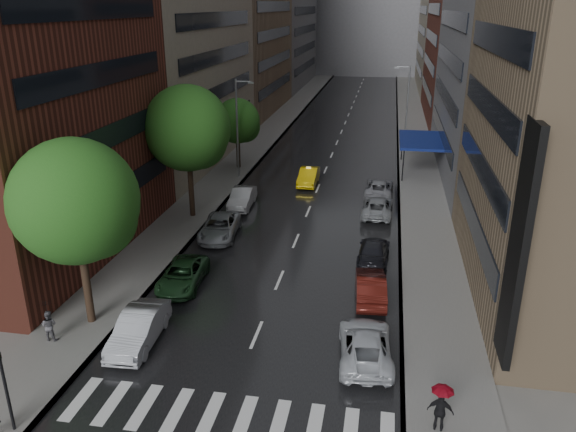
{
  "coord_description": "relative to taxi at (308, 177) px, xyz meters",
  "views": [
    {
      "loc": [
        5.76,
        -19.32,
        15.41
      ],
      "look_at": [
        0.0,
        12.91,
        3.0
      ],
      "focal_mm": 35.0,
      "sensor_mm": 36.0,
      "label": 1
    }
  ],
  "objects": [
    {
      "name": "building_far",
      "position": [
        1.0,
        88.95,
        15.25
      ],
      "size": [
        40.0,
        14.0,
        32.0
      ],
      "primitive_type": "cube",
      "color": "slate",
      "rests_on": "ground"
    },
    {
      "name": "tree_mid",
      "position": [
        -7.6,
        -9.81,
        6.16
      ],
      "size": [
        6.33,
        6.33,
        10.09
      ],
      "color": "#382619",
      "rests_on": "ground"
    },
    {
      "name": "buildings_right",
      "position": [
        15.99,
        27.65,
        14.29
      ],
      "size": [
        8.05,
        109.1,
        36.0
      ],
      "color": "#937A5B",
      "rests_on": "ground"
    },
    {
      "name": "awning",
      "position": [
        9.98,
        5.95,
        2.39
      ],
      "size": [
        4.0,
        8.0,
        3.12
      ],
      "color": "navy",
      "rests_on": "sidewalk_right"
    },
    {
      "name": "ground",
      "position": [
        1.0,
        -29.05,
        -0.75
      ],
      "size": [
        220.0,
        220.0,
        0.0
      ],
      "primitive_type": "plane",
      "color": "gray",
      "rests_on": "ground"
    },
    {
      "name": "street_lamp_left",
      "position": [
        -6.72,
        0.95,
        4.14
      ],
      "size": [
        1.74,
        0.22,
        9.0
      ],
      "color": "gray",
      "rests_on": "sidewalk_left"
    },
    {
      "name": "road",
      "position": [
        1.0,
        20.95,
        -0.74
      ],
      "size": [
        14.0,
        140.0,
        0.01
      ],
      "primitive_type": "cube",
      "color": "black",
      "rests_on": "ground"
    },
    {
      "name": "street_lamp_right",
      "position": [
        8.72,
        15.95,
        4.14
      ],
      "size": [
        1.74,
        0.22,
        9.0
      ],
      "color": "gray",
      "rests_on": "sidewalk_right"
    },
    {
      "name": "tree_near",
      "position": [
        -7.6,
        -25.47,
        5.89
      ],
      "size": [
        6.09,
        6.09,
        9.7
      ],
      "color": "#382619",
      "rests_on": "ground"
    },
    {
      "name": "ped_red_umbrella",
      "position": [
        9.41,
        -30.44,
        0.58
      ],
      "size": [
        1.04,
        0.82,
        2.01
      ],
      "color": "black",
      "rests_on": "sidewalk_right"
    },
    {
      "name": "sidewalk_left",
      "position": [
        -8.0,
        20.95,
        -0.67
      ],
      "size": [
        4.0,
        140.0,
        0.15
      ],
      "primitive_type": "cube",
      "color": "gray",
      "rests_on": "ground"
    },
    {
      "name": "crosswalk",
      "position": [
        1.2,
        -31.05,
        -0.74
      ],
      "size": [
        13.15,
        2.8,
        0.01
      ],
      "color": "silver",
      "rests_on": "ground"
    },
    {
      "name": "parked_cars_left",
      "position": [
        -4.4,
        -17.01,
        -0.01
      ],
      "size": [
        2.85,
        24.62,
        1.6
      ],
      "color": "#B3B6BD",
      "rests_on": "ground"
    },
    {
      "name": "sidewalk_right",
      "position": [
        10.0,
        20.95,
        -0.67
      ],
      "size": [
        4.0,
        140.0,
        0.15
      ],
      "primitive_type": "cube",
      "color": "gray",
      "rests_on": "ground"
    },
    {
      "name": "ped_black_umbrella",
      "position": [
        -8.67,
        -27.42,
        0.65
      ],
      "size": [
        0.96,
        0.98,
        2.09
      ],
      "color": "#545358",
      "rests_on": "sidewalk_left"
    },
    {
      "name": "taxi",
      "position": [
        0.0,
        0.0,
        0.0
      ],
      "size": [
        1.59,
        4.54,
        1.5
      ],
      "primitive_type": "imported",
      "rotation": [
        0.0,
        0.0,
        0.0
      ],
      "color": "#DBB30B",
      "rests_on": "ground"
    },
    {
      "name": "tree_far",
      "position": [
        -7.6,
        3.99,
        4.01
      ],
      "size": [
        4.37,
        4.37,
        6.97
      ],
      "color": "#382619",
      "rests_on": "ground"
    },
    {
      "name": "parked_cars_right",
      "position": [
        6.4,
        -13.91,
        -0.04
      ],
      "size": [
        2.8,
        29.12,
        1.51
      ],
      "color": "silver",
      "rests_on": "ground"
    },
    {
      "name": "traffic_light",
      "position": [
        -6.6,
        -33.28,
        1.48
      ],
      "size": [
        0.18,
        0.15,
        3.45
      ],
      "color": "black",
      "rests_on": "sidewalk_left"
    }
  ]
}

